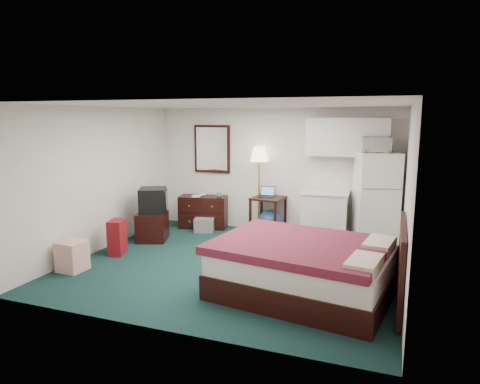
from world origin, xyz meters
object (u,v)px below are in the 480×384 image
at_px(dresser, 203,212).
at_px(floor_lamp, 259,190).
at_px(suitcase, 117,237).
at_px(tv_stand, 152,226).
at_px(bed, 303,268).
at_px(fridge, 376,199).
at_px(desk, 268,216).
at_px(kitchen_counter, 325,217).

bearing_deg(dresser, floor_lamp, -7.10).
xyz_separation_m(dresser, suitcase, (-0.62, -2.14, -0.04)).
bearing_deg(tv_stand, bed, -43.81).
xyz_separation_m(fridge, tv_stand, (-3.97, -1.13, -0.58)).
height_order(fridge, tv_stand, fridge).
distance_m(desk, kitchen_counter, 1.13).
relative_size(kitchen_counter, suitcase, 1.52).
distance_m(floor_lamp, desk, 0.56).
relative_size(floor_lamp, bed, 0.80).
distance_m(kitchen_counter, bed, 2.64).
bearing_deg(bed, fridge, 82.56).
xyz_separation_m(floor_lamp, suitcase, (-1.82, -2.23, -0.57)).
xyz_separation_m(dresser, bed, (2.71, -2.68, 0.01)).
distance_m(fridge, suitcase, 4.61).
height_order(dresser, bed, bed).
relative_size(dresser, desk, 1.32).
xyz_separation_m(dresser, tv_stand, (-0.50, -1.21, -0.07)).
distance_m(floor_lamp, fridge, 2.27).
xyz_separation_m(desk, suitcase, (-2.06, -2.11, -0.08)).
relative_size(desk, fridge, 0.44).
bearing_deg(desk, kitchen_counter, 5.53).
xyz_separation_m(kitchen_counter, tv_stand, (-3.06, -1.16, -0.18)).
height_order(fridge, suitcase, fridge).
distance_m(dresser, desk, 1.44).
xyz_separation_m(kitchen_counter, fridge, (0.91, -0.03, 0.40)).
distance_m(kitchen_counter, fridge, 0.99).
bearing_deg(fridge, desk, 161.47).
bearing_deg(desk, dresser, -174.52).
bearing_deg(dresser, fridge, -12.79).
height_order(kitchen_counter, tv_stand, kitchen_counter).
distance_m(fridge, bed, 2.75).
bearing_deg(floor_lamp, fridge, -4.29).
xyz_separation_m(desk, fridge, (2.03, -0.05, 0.48)).
distance_m(desk, suitcase, 2.95).
bearing_deg(bed, kitchen_counter, 102.08).
bearing_deg(suitcase, tv_stand, 66.60).
height_order(kitchen_counter, suitcase, kitchen_counter).
xyz_separation_m(dresser, desk, (1.44, -0.03, 0.04)).
height_order(dresser, suitcase, dresser).
bearing_deg(suitcase, fridge, 10.62).
height_order(floor_lamp, tv_stand, floor_lamp).
distance_m(dresser, suitcase, 2.23).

